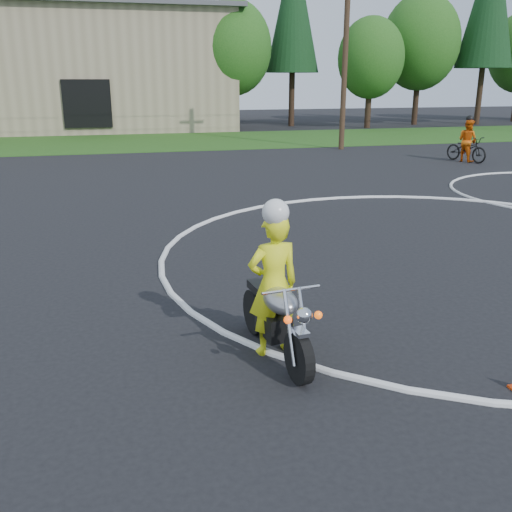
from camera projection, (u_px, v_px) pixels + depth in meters
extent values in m
cube|color=#1E4714|center=(225.00, 140.00, 34.32)|extent=(120.00, 10.00, 0.02)
torus|color=silver|center=(446.00, 254.00, 12.11)|extent=(12.12, 12.12, 0.12)
cylinder|color=black|center=(299.00, 358.00, 6.93)|extent=(0.21, 0.67, 0.66)
cylinder|color=black|center=(255.00, 312.00, 8.30)|extent=(0.21, 0.67, 0.66)
cube|color=black|center=(273.00, 324.00, 7.63)|extent=(0.37, 0.63, 0.33)
ellipsoid|color=#9A999E|center=(280.00, 300.00, 7.31)|extent=(0.47, 0.74, 0.31)
cube|color=black|center=(265.00, 289.00, 7.81)|extent=(0.36, 0.68, 0.11)
cylinder|color=white|center=(289.00, 327.00, 6.86)|extent=(0.09, 0.40, 0.88)
cylinder|color=#B9BABF|center=(304.00, 325.00, 6.92)|extent=(0.09, 0.40, 0.88)
cube|color=white|center=(300.00, 332.00, 6.80)|extent=(0.18, 0.26, 0.05)
cylinder|color=silver|center=(291.00, 290.00, 6.94)|extent=(0.77, 0.13, 0.04)
sphere|color=silver|center=(304.00, 316.00, 6.65)|extent=(0.20, 0.20, 0.20)
sphere|color=#FF4B0C|center=(288.00, 320.00, 6.61)|extent=(0.10, 0.10, 0.10)
sphere|color=#D94D0A|center=(318.00, 315.00, 6.75)|extent=(0.10, 0.10, 0.10)
cylinder|color=silver|center=(273.00, 317.00, 8.11)|extent=(0.19, 0.88, 0.09)
imported|color=#EEF319|center=(273.00, 285.00, 7.51)|extent=(0.75, 0.54, 1.94)
sphere|color=silver|center=(276.00, 212.00, 7.17)|extent=(0.35, 0.35, 0.35)
imported|color=black|center=(467.00, 149.00, 25.34)|extent=(1.33, 2.23, 1.11)
imported|color=#E45D0C|center=(467.00, 141.00, 25.23)|extent=(0.93, 1.07, 1.85)
sphere|color=black|center=(470.00, 119.00, 24.95)|extent=(0.32, 0.32, 0.32)
cube|color=black|center=(87.00, 104.00, 36.38)|extent=(3.00, 0.16, 3.00)
cylinder|color=#382619|center=(233.00, 107.00, 40.78)|extent=(0.44, 0.44, 3.24)
ellipsoid|color=#1E5116|center=(233.00, 48.00, 39.60)|extent=(5.40, 5.40, 6.48)
cylinder|color=#382619|center=(292.00, 100.00, 43.69)|extent=(0.44, 0.44, 3.96)
cone|color=black|center=(293.00, 6.00, 41.71)|extent=(3.96, 3.96, 9.35)
cylinder|color=#382619|center=(368.00, 108.00, 42.25)|extent=(0.44, 0.44, 2.88)
ellipsoid|color=#1E5116|center=(371.00, 58.00, 41.20)|extent=(4.80, 4.80, 5.76)
cylinder|color=#382619|center=(416.00, 101.00, 45.16)|extent=(0.44, 0.44, 3.60)
ellipsoid|color=#1E5116|center=(420.00, 42.00, 43.85)|extent=(6.00, 6.00, 7.20)
cylinder|color=#382619|center=(479.00, 97.00, 45.30)|extent=(0.44, 0.44, 4.32)
cylinder|color=#382619|center=(176.00, 109.00, 40.82)|extent=(0.44, 0.44, 2.88)
ellipsoid|color=#1E5116|center=(174.00, 57.00, 39.77)|extent=(4.80, 4.80, 5.76)
cylinder|color=#473321|center=(346.00, 48.00, 28.45)|extent=(0.28, 0.28, 10.00)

